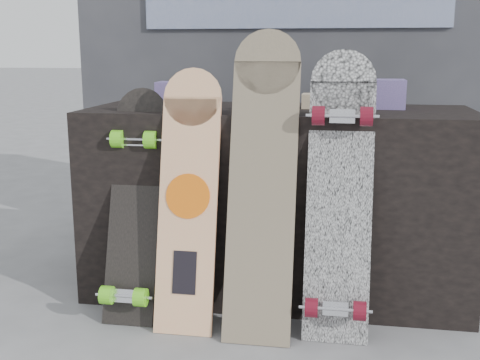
% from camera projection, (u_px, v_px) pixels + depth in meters
% --- Properties ---
extents(ground, '(60.00, 60.00, 0.00)m').
position_uv_depth(ground, '(261.00, 341.00, 2.20)').
color(ground, slate).
rests_on(ground, ground).
extents(vendor_table, '(1.60, 0.60, 0.80)m').
position_uv_depth(vendor_table, '(277.00, 202.00, 2.59)').
color(vendor_table, black).
rests_on(vendor_table, ground).
extents(booth, '(2.40, 0.22, 2.20)m').
position_uv_depth(booth, '(295.00, 38.00, 3.26)').
color(booth, '#35353A').
rests_on(booth, ground).
extents(merch_box_purple, '(0.18, 0.12, 0.10)m').
position_uv_depth(merch_box_purple, '(178.00, 93.00, 2.71)').
color(merch_box_purple, navy).
rests_on(merch_box_purple, vendor_table).
extents(merch_box_small, '(0.14, 0.14, 0.12)m').
position_uv_depth(merch_box_small, '(387.00, 94.00, 2.51)').
color(merch_box_small, navy).
rests_on(merch_box_small, vendor_table).
extents(merch_box_flat, '(0.22, 0.10, 0.06)m').
position_uv_depth(merch_box_flat, '(328.00, 101.00, 2.52)').
color(merch_box_flat, '#D1B78C').
rests_on(merch_box_flat, vendor_table).
extents(longboard_geisha, '(0.22, 0.26, 0.98)m').
position_uv_depth(longboard_geisha, '(189.00, 192.00, 2.26)').
color(longboard_geisha, beige).
rests_on(longboard_geisha, ground).
extents(longboard_celtic, '(0.25, 0.34, 1.12)m').
position_uv_depth(longboard_celtic, '(263.00, 174.00, 2.21)').
color(longboard_celtic, tan).
rests_on(longboard_celtic, ground).
extents(longboard_cascadia, '(0.24, 0.32, 1.05)m').
position_uv_depth(longboard_cascadia, '(340.00, 191.00, 2.18)').
color(longboard_cascadia, white).
rests_on(longboard_cascadia, ground).
extents(skateboard_dark, '(0.20, 0.35, 0.90)m').
position_uv_depth(skateboard_dark, '(134.00, 202.00, 2.35)').
color(skateboard_dark, black).
rests_on(skateboard_dark, ground).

